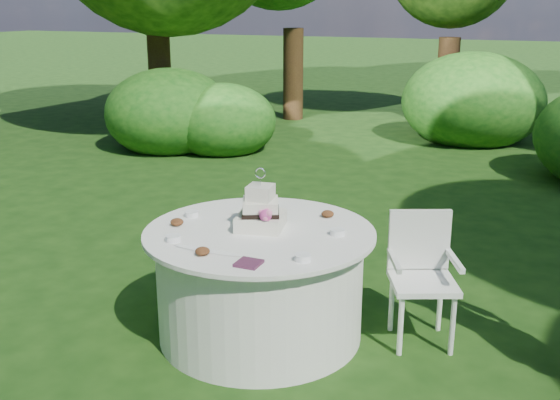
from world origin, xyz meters
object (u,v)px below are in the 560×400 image
(napkins, at_px, (249,263))
(chair, at_px, (421,268))
(cake, at_px, (261,212))
(table, at_px, (260,283))

(napkins, height_order, chair, chair)
(napkins, relative_size, cake, 0.33)
(cake, bearing_deg, napkins, -71.45)
(napkins, distance_m, chair, 1.29)
(table, distance_m, cake, 0.50)
(cake, xyz_separation_m, chair, (1.03, 0.35, -0.37))
(table, relative_size, cake, 3.68)
(table, relative_size, chair, 1.75)
(napkins, xyz_separation_m, table, (-0.20, 0.57, -0.39))
(napkins, bearing_deg, cake, 108.55)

